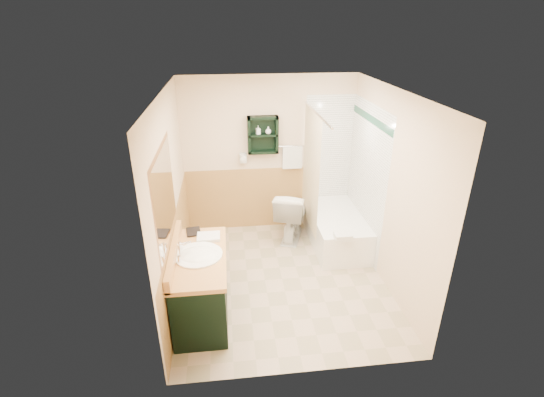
{
  "coord_description": "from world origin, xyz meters",
  "views": [
    {
      "loc": [
        -0.63,
        -4.2,
        3.11
      ],
      "look_at": [
        -0.11,
        0.2,
        1.07
      ],
      "focal_mm": 26.0,
      "sensor_mm": 36.0,
      "label": 1
    }
  ],
  "objects_px": {
    "vanity_book": "(186,225)",
    "hair_dryer": "(243,158)",
    "wall_shelf": "(263,135)",
    "soap_bottle_b": "(268,131)",
    "bathtub": "(335,227)",
    "toilet": "(291,215)",
    "soap_bottle_a": "(258,132)",
    "vanity": "(201,285)"
  },
  "relations": [
    {
      "from": "toilet",
      "to": "vanity_book",
      "type": "bearing_deg",
      "value": 56.33
    },
    {
      "from": "vanity",
      "to": "soap_bottle_a",
      "type": "height_order",
      "value": "soap_bottle_a"
    },
    {
      "from": "bathtub",
      "to": "vanity_book",
      "type": "distance_m",
      "value": 2.36
    },
    {
      "from": "hair_dryer",
      "to": "soap_bottle_b",
      "type": "height_order",
      "value": "soap_bottle_b"
    },
    {
      "from": "bathtub",
      "to": "soap_bottle_b",
      "type": "relative_size",
      "value": 13.81
    },
    {
      "from": "toilet",
      "to": "soap_bottle_a",
      "type": "height_order",
      "value": "soap_bottle_a"
    },
    {
      "from": "soap_bottle_b",
      "to": "soap_bottle_a",
      "type": "bearing_deg",
      "value": 180.0
    },
    {
      "from": "vanity",
      "to": "bathtub",
      "type": "xyz_separation_m",
      "value": [
        1.92,
        1.4,
        -0.15
      ]
    },
    {
      "from": "soap_bottle_a",
      "to": "vanity_book",
      "type": "bearing_deg",
      "value": -124.62
    },
    {
      "from": "hair_dryer",
      "to": "soap_bottle_b",
      "type": "relative_size",
      "value": 2.21
    },
    {
      "from": "vanity_book",
      "to": "soap_bottle_b",
      "type": "bearing_deg",
      "value": 43.7
    },
    {
      "from": "soap_bottle_a",
      "to": "bathtub",
      "type": "bearing_deg",
      "value": -26.02
    },
    {
      "from": "wall_shelf",
      "to": "bathtub",
      "type": "relative_size",
      "value": 0.37
    },
    {
      "from": "vanity_book",
      "to": "soap_bottle_a",
      "type": "relative_size",
      "value": 1.74
    },
    {
      "from": "hair_dryer",
      "to": "vanity_book",
      "type": "relative_size",
      "value": 1.09
    },
    {
      "from": "hair_dryer",
      "to": "soap_bottle_b",
      "type": "distance_m",
      "value": 0.56
    },
    {
      "from": "bathtub",
      "to": "toilet",
      "type": "distance_m",
      "value": 0.68
    },
    {
      "from": "wall_shelf",
      "to": "hair_dryer",
      "type": "height_order",
      "value": "wall_shelf"
    },
    {
      "from": "hair_dryer",
      "to": "bathtub",
      "type": "distance_m",
      "value": 1.73
    },
    {
      "from": "vanity_book",
      "to": "soap_bottle_a",
      "type": "distance_m",
      "value": 1.88
    },
    {
      "from": "wall_shelf",
      "to": "soap_bottle_b",
      "type": "height_order",
      "value": "wall_shelf"
    },
    {
      "from": "vanity_book",
      "to": "soap_bottle_b",
      "type": "relative_size",
      "value": 2.02
    },
    {
      "from": "hair_dryer",
      "to": "soap_bottle_a",
      "type": "relative_size",
      "value": 1.9
    },
    {
      "from": "hair_dryer",
      "to": "bathtub",
      "type": "height_order",
      "value": "hair_dryer"
    },
    {
      "from": "hair_dryer",
      "to": "vanity",
      "type": "xyz_separation_m",
      "value": [
        -0.59,
        -1.97,
        -0.81
      ]
    },
    {
      "from": "soap_bottle_a",
      "to": "soap_bottle_b",
      "type": "height_order",
      "value": "soap_bottle_b"
    },
    {
      "from": "hair_dryer",
      "to": "bathtub",
      "type": "xyz_separation_m",
      "value": [
        1.33,
        -0.56,
        -0.96
      ]
    },
    {
      "from": "toilet",
      "to": "hair_dryer",
      "type": "bearing_deg",
      "value": -8.57
    },
    {
      "from": "vanity_book",
      "to": "bathtub",
      "type": "bearing_deg",
      "value": 15.51
    },
    {
      "from": "hair_dryer",
      "to": "wall_shelf",
      "type": "bearing_deg",
      "value": -4.76
    },
    {
      "from": "vanity_book",
      "to": "soap_bottle_b",
      "type": "height_order",
      "value": "soap_bottle_b"
    },
    {
      "from": "vanity_book",
      "to": "hair_dryer",
      "type": "bearing_deg",
      "value": 54.71
    },
    {
      "from": "hair_dryer",
      "to": "vanity",
      "type": "distance_m",
      "value": 2.21
    },
    {
      "from": "bathtub",
      "to": "soap_bottle_b",
      "type": "bearing_deg",
      "value": 150.57
    },
    {
      "from": "hair_dryer",
      "to": "toilet",
      "type": "xyz_separation_m",
      "value": [
        0.69,
        -0.36,
        -0.81
      ]
    },
    {
      "from": "hair_dryer",
      "to": "soap_bottle_b",
      "type": "xyz_separation_m",
      "value": [
        0.38,
        -0.03,
        0.41
      ]
    },
    {
      "from": "wall_shelf",
      "to": "vanity_book",
      "type": "bearing_deg",
      "value": -126.34
    },
    {
      "from": "wall_shelf",
      "to": "hair_dryer",
      "type": "relative_size",
      "value": 2.29
    },
    {
      "from": "wall_shelf",
      "to": "vanity_book",
      "type": "distance_m",
      "value": 1.91
    },
    {
      "from": "soap_bottle_a",
      "to": "hair_dryer",
      "type": "bearing_deg",
      "value": 172.6
    },
    {
      "from": "soap_bottle_b",
      "to": "bathtub",
      "type": "bearing_deg",
      "value": -29.43
    },
    {
      "from": "vanity",
      "to": "vanity_book",
      "type": "distance_m",
      "value": 0.73
    }
  ]
}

